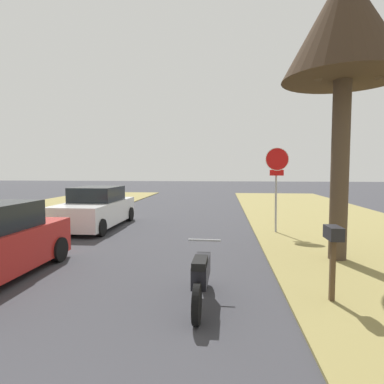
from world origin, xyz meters
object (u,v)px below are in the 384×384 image
parked_sedan_white (96,209)px  curbside_mailbox (333,242)px  stop_sign_far (277,171)px  parked_motorcycle (201,276)px  street_tree_right_mid_a (344,29)px

parked_sedan_white → curbside_mailbox: parked_sedan_white is taller
stop_sign_far → parked_motorcycle: (-2.22, -6.25, -1.71)m
stop_sign_far → curbside_mailbox: stop_sign_far is taller
curbside_mailbox → parked_sedan_white: bearing=135.9°
parked_motorcycle → curbside_mailbox: 2.28m
street_tree_right_mid_a → parked_motorcycle: bearing=-137.6°
parked_sedan_white → parked_motorcycle: bearing=-56.0°
street_tree_right_mid_a → parked_sedan_white: 9.98m
parked_sedan_white → parked_motorcycle: 8.24m
parked_sedan_white → parked_motorcycle: (4.60, -6.83, -0.24)m
street_tree_right_mid_a → curbside_mailbox: bearing=-110.3°
parked_motorcycle → curbside_mailbox: size_ratio=1.62×
stop_sign_far → curbside_mailbox: size_ratio=2.34×
stop_sign_far → curbside_mailbox: (-0.02, -6.01, -1.14)m
parked_motorcycle → curbside_mailbox: curbside_mailbox is taller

